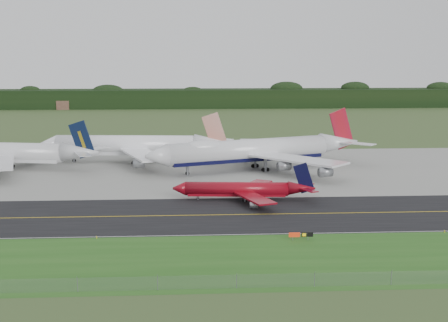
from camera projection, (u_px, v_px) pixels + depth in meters
ground at (246, 210)px, 142.69m from camera, size 600.00×600.00×0.00m
grass_verge at (265, 260)px, 108.26m from camera, size 400.00×30.00×0.01m
taxiway at (248, 214)px, 138.75m from camera, size 400.00×32.00×0.02m
apron at (231, 169)px, 192.86m from camera, size 400.00×78.00×0.01m
taxiway_centreline at (248, 214)px, 138.75m from camera, size 400.00×0.40×0.00m
taxiway_edge_line at (255, 234)px, 123.50m from camera, size 400.00×0.25×0.00m
perimeter_fence at (276, 281)px, 95.29m from camera, size 320.00×0.10×320.00m
horizon_treeline at (208, 99)px, 411.05m from camera, size 700.00×25.00×12.00m
jet_ba_747 at (256, 150)px, 190.74m from camera, size 69.87×56.28×18.12m
jet_red_737 at (245, 190)px, 152.07m from camera, size 34.96×28.40×9.43m
jet_navy_gold at (5, 153)px, 191.96m from camera, size 60.32×51.86×15.61m
jet_star_tail at (136, 146)px, 203.86m from camera, size 63.19×52.69×16.66m
taxiway_sign at (301, 235)px, 119.37m from camera, size 4.69×0.19×1.56m
edge_marker_left at (97, 237)px, 120.69m from camera, size 0.16×0.16×0.50m
edge_marker_center at (289, 234)px, 122.86m from camera, size 0.16×0.16×0.50m
edge_marker_right at (445, 231)px, 124.67m from camera, size 0.16×0.16×0.50m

